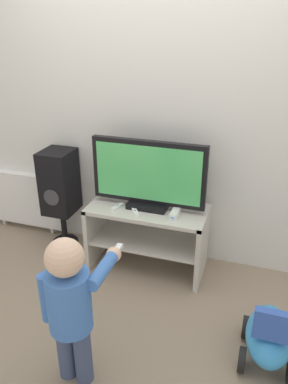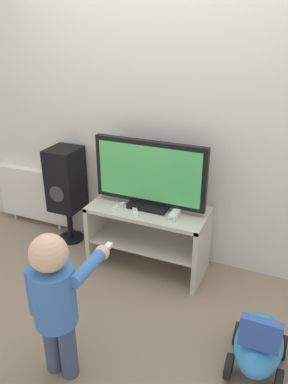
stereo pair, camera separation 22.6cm
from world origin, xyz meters
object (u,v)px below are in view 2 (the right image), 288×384
at_px(radiator, 35,194).
at_px(ride_on_toy, 259,344).
at_px(game_console, 175,214).
at_px(remote_secondary, 135,212).
at_px(child, 56,296).
at_px(television, 150,176).
at_px(speaker_tower, 66,181).
at_px(remote_primary, 119,206).

bearing_deg(radiator, ride_on_toy, -21.64).
bearing_deg(game_console, remote_secondary, -168.00).
xyz_separation_m(remote_secondary, child, (0.00, -1.03, -0.01)).
height_order(television, remote_secondary, television).
bearing_deg(child, ride_on_toy, 24.13).
bearing_deg(speaker_tower, ride_on_toy, -23.39).
distance_m(child, ride_on_toy, 1.20).
bearing_deg(television, radiator, 170.94).
xyz_separation_m(television, radiator, (-1.32, 0.21, -0.49)).
height_order(television, ride_on_toy, television).
height_order(television, remote_primary, television).
xyz_separation_m(remote_primary, ride_on_toy, (1.20, -0.60, -0.38)).
bearing_deg(remote_secondary, speaker_tower, 164.15).
distance_m(remote_primary, radiator, 1.16).
relative_size(remote_secondary, child, 0.14).
relative_size(ride_on_toy, radiator, 0.62).
height_order(remote_primary, child, child).
xyz_separation_m(remote_primary, child, (0.16, -1.07, -0.01)).
bearing_deg(remote_secondary, television, 65.73).
height_order(speaker_tower, ride_on_toy, speaker_tower).
bearing_deg(speaker_tower, remote_secondary, -15.85).
bearing_deg(radiator, speaker_tower, -14.67).
height_order(remote_secondary, radiator, radiator).
xyz_separation_m(child, radiator, (-1.26, 1.38, -0.23)).
height_order(remote_primary, remote_secondary, same).
relative_size(remote_secondary, ride_on_toy, 0.26).
distance_m(ride_on_toy, radiator, 2.48).
relative_size(television, ride_on_toy, 1.83).
distance_m(remote_primary, remote_secondary, 0.16).
distance_m(remote_secondary, ride_on_toy, 1.25).
bearing_deg(television, game_console, -16.86).
bearing_deg(child, television, 87.19).
bearing_deg(speaker_tower, television, -5.76).
bearing_deg(remote_secondary, radiator, 164.60).
height_order(game_console, speaker_tower, speaker_tower).
bearing_deg(ride_on_toy, remote_secondary, 151.50).
height_order(child, speaker_tower, child).
bearing_deg(remote_secondary, game_console, 12.00).
bearing_deg(ride_on_toy, child, -155.87).
bearing_deg(remote_primary, child, -81.27).
distance_m(child, speaker_tower, 1.47).
bearing_deg(speaker_tower, remote_primary, -16.46).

